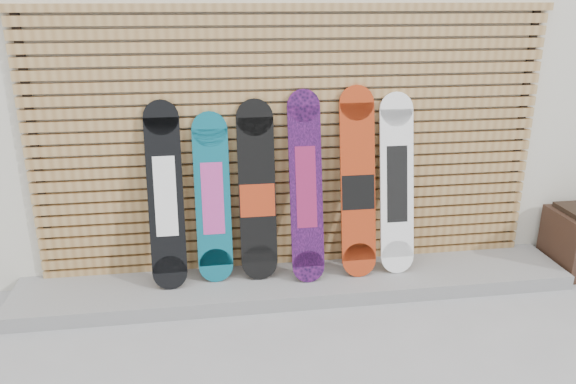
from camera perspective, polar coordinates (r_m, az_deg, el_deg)
name	(u,v)px	position (r m, az deg, el deg)	size (l,w,h in m)	color
ground	(332,332)	(4.28, 4.50, -14.04)	(80.00, 80.00, 0.00)	gray
building	(313,43)	(7.12, 2.59, 14.93)	(12.00, 5.00, 3.60)	beige
concrete_step	(297,283)	(4.79, 0.95, -9.18)	(4.60, 0.70, 0.12)	gray
slat_wall	(292,142)	(4.64, 0.45, 5.11)	(4.26, 0.08, 2.29)	#A57944
snowboard_0	(166,196)	(4.51, -12.33, -0.43)	(0.28, 0.35, 1.48)	black
snowboard_1	(213,198)	(4.55, -7.65, -0.65)	(0.28, 0.27, 1.38)	#0B5A6F
snowboard_2	(257,193)	(4.55, -3.15, -0.05)	(0.30, 0.29, 1.47)	black
snowboard_3	(306,187)	(4.53, 1.83, 0.50)	(0.27, 0.39, 1.53)	black
snowboard_4	(358,184)	(4.64, 7.11, 0.80)	(0.29, 0.36, 1.56)	#AC3212
snowboard_5	(397,184)	(4.76, 10.99, 0.79)	(0.28, 0.34, 1.49)	white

